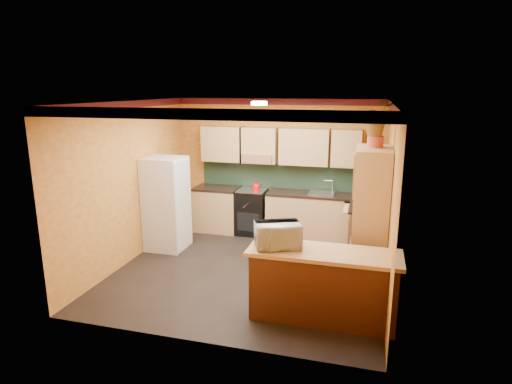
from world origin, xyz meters
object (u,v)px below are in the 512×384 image
at_px(base_cabinets_back, 282,215).
at_px(microwave, 278,235).
at_px(pantry, 370,221).
at_px(fridge, 166,204).
at_px(stove, 252,212).
at_px(breakfast_bar, 323,287).

xyz_separation_m(base_cabinets_back, microwave, (0.56, -3.00, 0.65)).
bearing_deg(pantry, fridge, 168.49).
distance_m(fridge, pantry, 3.68).
bearing_deg(stove, fridge, -136.71).
relative_size(base_cabinets_back, fridge, 2.15).
bearing_deg(base_cabinets_back, fridge, -147.63).
bearing_deg(breakfast_bar, fridge, 149.78).
xyz_separation_m(stove, fridge, (-1.29, -1.21, 0.39)).
bearing_deg(fridge, stove, 43.29).
bearing_deg(breakfast_bar, microwave, 180.00).
height_order(stove, pantry, pantry).
bearing_deg(microwave, fridge, 121.24).
distance_m(breakfast_bar, microwave, 0.88).
height_order(pantry, microwave, pantry).
relative_size(fridge, pantry, 0.81).
relative_size(breakfast_bar, microwave, 3.17).
bearing_deg(stove, breakfast_bar, -59.30).
distance_m(base_cabinets_back, microwave, 3.12).
height_order(base_cabinets_back, fridge, fridge).
relative_size(pantry, breakfast_bar, 1.17).
relative_size(base_cabinets_back, microwave, 6.43).
height_order(fridge, microwave, fridge).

